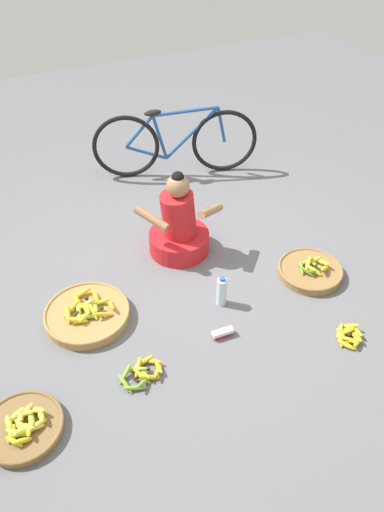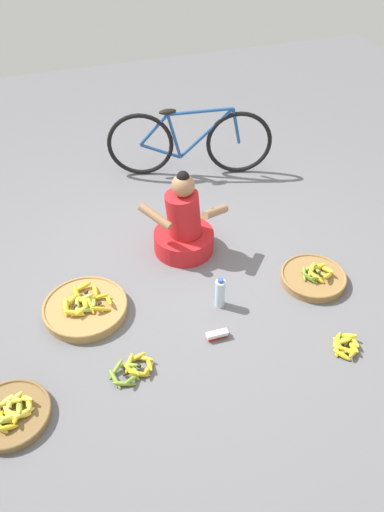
% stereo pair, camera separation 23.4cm
% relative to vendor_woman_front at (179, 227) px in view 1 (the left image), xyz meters
% --- Properties ---
extents(ground_plane, '(10.00, 10.00, 0.00)m').
position_rel_vendor_woman_front_xyz_m(ground_plane, '(-0.10, -0.30, -0.25)').
color(ground_plane, slate).
extents(vendor_woman_front, '(0.74, 0.53, 0.78)m').
position_rel_vendor_woman_front_xyz_m(vendor_woman_front, '(0.00, 0.00, 0.00)').
color(vendor_woman_front, red).
rests_on(vendor_woman_front, ground).
extents(bicycle_leaning, '(1.64, 0.55, 0.73)m').
position_rel_vendor_woman_front_xyz_m(bicycle_leaning, '(0.48, 1.20, 0.11)').
color(bicycle_leaning, black).
rests_on(bicycle_leaning, ground).
extents(banana_basket_mid_right, '(0.53, 0.53, 0.15)m').
position_rel_vendor_woman_front_xyz_m(banana_basket_mid_right, '(0.86, -0.74, -0.20)').
color(banana_basket_mid_right, olive).
rests_on(banana_basket_mid_right, ground).
extents(banana_basket_near_vendor, '(0.50, 0.50, 0.13)m').
position_rel_vendor_woman_front_xyz_m(banana_basket_near_vendor, '(-1.55, -1.21, -0.21)').
color(banana_basket_near_vendor, brown).
rests_on(banana_basket_near_vendor, ground).
extents(banana_basket_front_left, '(0.64, 0.64, 0.16)m').
position_rel_vendor_woman_front_xyz_m(banana_basket_front_left, '(-0.95, -0.46, -0.20)').
color(banana_basket_front_left, '#A87F47').
rests_on(banana_basket_front_left, ground).
extents(loose_bananas_mid_left, '(0.34, 0.27, 0.09)m').
position_rel_vendor_woman_front_xyz_m(loose_bananas_mid_left, '(-0.75, -1.12, -0.22)').
color(loose_bananas_mid_left, olive).
rests_on(loose_bananas_mid_left, ground).
extents(loose_bananas_back_left, '(0.25, 0.26, 0.09)m').
position_rel_vendor_woman_front_xyz_m(loose_bananas_back_left, '(0.72, -1.43, -0.22)').
color(loose_bananas_back_left, gold).
rests_on(loose_bananas_back_left, ground).
extents(water_bottle, '(0.08, 0.08, 0.27)m').
position_rel_vendor_woman_front_xyz_m(water_bottle, '(0.04, -0.73, -0.12)').
color(water_bottle, silver).
rests_on(water_bottle, ground).
extents(packet_carton_stack, '(0.17, 0.07, 0.06)m').
position_rel_vendor_woman_front_xyz_m(packet_carton_stack, '(-0.10, -1.03, -0.22)').
color(packet_carton_stack, red).
rests_on(packet_carton_stack, ground).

